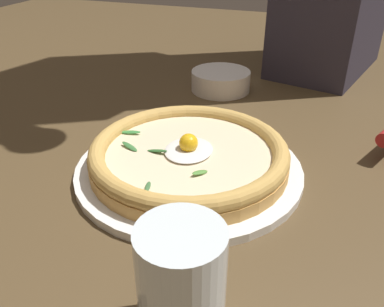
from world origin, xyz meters
The scene contains 5 objects.
ground_plane centered at (0.00, 0.00, -0.01)m, with size 2.40×2.40×0.03m, color brown.
pizza_plate centered at (0.02, 0.00, 0.01)m, with size 0.32×0.32×0.01m, color white.
pizza centered at (0.02, 0.00, 0.03)m, with size 0.28×0.28×0.05m.
side_bowl centered at (-0.31, -0.05, 0.02)m, with size 0.12×0.12×0.04m, color white.
drinking_glass centered at (0.27, 0.08, 0.05)m, with size 0.07×0.07×0.11m.
Camera 1 is at (0.48, 0.17, 0.31)m, focal length 37.37 mm.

